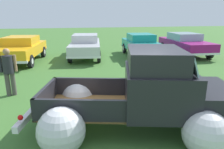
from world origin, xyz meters
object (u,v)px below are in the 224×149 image
object	(u,v)px
show_car_3	(185,43)
spectator_0	(9,69)
show_car_0	(21,48)
vintage_pickup_truck	(146,99)
show_car_2	(141,44)
show_car_1	(85,45)

from	to	relation	value
show_car_3	spectator_0	bearing A→B (deg)	-57.62
show_car_0	spectator_0	world-z (taller)	spectator_0
vintage_pickup_truck	spectator_0	world-z (taller)	vintage_pickup_truck
vintage_pickup_truck	spectator_0	xyz separation A→B (m)	(-3.61, 3.00, 0.14)
show_car_2	spectator_0	world-z (taller)	spectator_0
vintage_pickup_truck	show_car_1	distance (m)	9.00
vintage_pickup_truck	show_car_3	world-z (taller)	vintage_pickup_truck
vintage_pickup_truck	show_car_2	world-z (taller)	vintage_pickup_truck
vintage_pickup_truck	show_car_2	size ratio (longest dim) A/B	1.10
show_car_0	show_car_2	xyz separation A→B (m)	(7.22, 0.11, -0.00)
show_car_1	show_car_2	size ratio (longest dim) A/B	1.07
show_car_1	show_car_3	world-z (taller)	same
show_car_0	show_car_2	bearing A→B (deg)	98.46
show_car_3	spectator_0	world-z (taller)	spectator_0
show_car_1	spectator_0	xyz separation A→B (m)	(-3.07, -5.99, 0.12)
show_car_1	show_car_3	size ratio (longest dim) A/B	1.01
show_car_0	spectator_0	distance (m)	5.49
vintage_pickup_truck	show_car_1	world-z (taller)	vintage_pickup_truck
spectator_0	show_car_2	bearing A→B (deg)	-56.31
show_car_0	spectator_0	xyz separation A→B (m)	(0.61, -5.46, 0.11)
vintage_pickup_truck	show_car_1	bearing A→B (deg)	107.89
vintage_pickup_truck	show_car_0	xyz separation A→B (m)	(-4.22, 8.46, 0.03)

